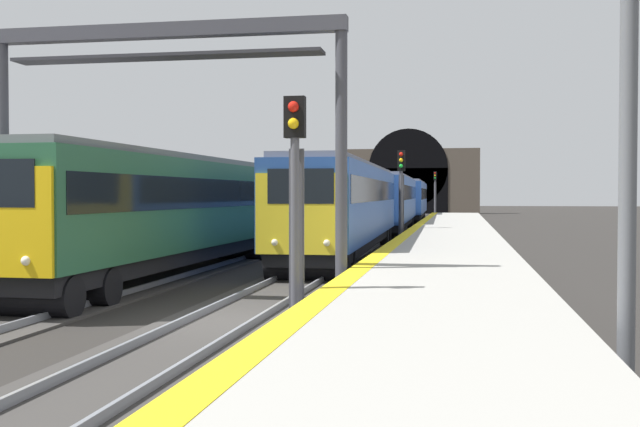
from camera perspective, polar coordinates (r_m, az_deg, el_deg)
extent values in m
plane|color=#282623|center=(16.18, -6.98, -8.14)|extent=(320.00, 320.00, 0.00)
cube|color=#9E9B93|center=(15.39, 8.79, -6.82)|extent=(112.00, 4.18, 0.97)
cube|color=yellow|center=(15.49, 1.95, -4.93)|extent=(112.00, 0.50, 0.01)
cube|color=#383533|center=(16.18, -6.98, -8.04)|extent=(160.00, 2.79, 0.06)
cube|color=gray|center=(16.39, -9.40, -7.55)|extent=(160.00, 0.07, 0.15)
cube|color=gray|center=(15.96, -4.51, -7.78)|extent=(160.00, 0.07, 0.15)
cube|color=#383533|center=(18.04, -20.91, -7.14)|extent=(160.00, 2.64, 0.06)
cube|color=gray|center=(17.66, -18.91, -6.96)|extent=(160.00, 0.07, 0.15)
cube|color=#264C99|center=(32.40, 1.93, 0.86)|extent=(20.52, 3.23, 2.85)
cube|color=black|center=(32.40, 1.93, 1.73)|extent=(19.70, 3.25, 0.87)
cube|color=slate|center=(32.42, 1.93, 3.56)|extent=(19.90, 2.80, 0.20)
cube|color=black|center=(32.46, 1.93, -1.98)|extent=(20.10, 2.89, 0.49)
cylinder|color=black|center=(23.43, -0.94, -4.07)|extent=(0.93, 2.61, 0.88)
cylinder|color=black|center=(25.20, -0.21, -3.68)|extent=(0.93, 2.61, 0.88)
cylinder|color=black|center=(39.79, 3.28, -1.79)|extent=(0.93, 2.61, 0.88)
cylinder|color=black|center=(41.58, 3.54, -1.65)|extent=(0.93, 2.61, 0.88)
cube|color=yellow|center=(22.26, -1.44, -0.02)|extent=(0.18, 2.70, 2.39)
cube|color=black|center=(22.20, -1.46, 2.05)|extent=(0.08, 1.97, 1.03)
sphere|color=#F2EACC|center=(22.10, 0.51, -2.22)|extent=(0.20, 0.20, 0.20)
sphere|color=#F2EACC|center=(22.39, -3.41, -2.17)|extent=(0.20, 0.20, 0.20)
cube|color=#264C99|center=(53.25, 5.26, 1.09)|extent=(20.52, 3.23, 2.85)
cube|color=black|center=(53.24, 5.26, 1.56)|extent=(19.70, 3.25, 0.90)
cube|color=slate|center=(53.26, 5.27, 2.74)|extent=(19.90, 2.80, 0.20)
cube|color=black|center=(53.28, 5.26, -0.63)|extent=(20.10, 2.89, 0.49)
cylinder|color=black|center=(44.41, 4.46, -1.45)|extent=(0.93, 2.61, 0.88)
cylinder|color=black|center=(46.20, 4.64, -1.34)|extent=(0.93, 2.61, 0.88)
cylinder|color=black|center=(60.39, 5.73, -0.68)|extent=(0.93, 2.61, 0.88)
cylinder|color=black|center=(62.19, 5.83, -0.62)|extent=(0.93, 2.61, 0.88)
cube|color=#264C99|center=(74.17, 6.72, 1.20)|extent=(20.52, 3.23, 2.85)
cube|color=black|center=(74.17, 6.72, 1.47)|extent=(19.70, 3.25, 0.99)
cube|color=slate|center=(74.18, 6.72, 2.37)|extent=(19.90, 2.80, 0.20)
cube|color=black|center=(74.20, 6.71, -0.04)|extent=(20.10, 2.89, 0.49)
cylinder|color=black|center=(65.43, 6.37, -0.52)|extent=(0.93, 2.61, 0.88)
cylinder|color=black|center=(67.23, 6.45, -0.46)|extent=(0.93, 2.61, 0.88)
cylinder|color=black|center=(81.18, 6.93, -0.13)|extent=(0.93, 2.61, 0.88)
cylinder|color=black|center=(82.98, 6.98, -0.10)|extent=(0.93, 2.61, 0.88)
cube|color=#235638|center=(25.29, -11.15, 0.69)|extent=(18.70, 3.08, 2.75)
cube|color=black|center=(25.29, -11.15, 1.50)|extent=(17.96, 3.09, 0.92)
cube|color=slate|center=(25.31, -11.17, 4.03)|extent=(18.14, 2.64, 0.20)
cube|color=black|center=(25.36, -11.13, -2.84)|extent=(18.33, 2.73, 0.52)
cylinder|color=black|center=(17.94, -21.44, -5.76)|extent=(0.98, 2.60, 0.94)
cylinder|color=black|center=(19.47, -18.57, -5.17)|extent=(0.98, 2.60, 0.94)
cylinder|color=black|center=(31.58, -6.57, -2.58)|extent=(0.98, 2.60, 0.94)
cylinder|color=black|center=(33.29, -5.62, -2.37)|extent=(0.98, 2.60, 0.94)
sphere|color=#F2EACC|center=(16.57, -21.12, -3.32)|extent=(0.20, 0.20, 0.20)
cube|color=#235638|center=(43.71, -1.87, 1.04)|extent=(18.70, 3.08, 2.75)
cube|color=black|center=(43.71, -1.87, 1.58)|extent=(17.96, 3.09, 0.90)
cube|color=slate|center=(43.72, -1.87, 2.97)|extent=(18.14, 2.64, 0.20)
cube|color=black|center=(43.75, -1.86, -1.01)|extent=(18.33, 2.73, 0.52)
cylinder|color=black|center=(35.67, -4.91, -2.11)|extent=(0.98, 2.60, 0.94)
cylinder|color=black|center=(37.40, -4.14, -1.95)|extent=(0.98, 2.60, 0.94)
cylinder|color=black|center=(50.18, -0.17, -1.07)|extent=(0.98, 2.60, 0.94)
cylinder|color=black|center=(51.95, 0.23, -0.98)|extent=(0.98, 2.60, 0.94)
cube|color=#235638|center=(62.59, 1.87, 1.17)|extent=(18.70, 3.08, 2.75)
cube|color=black|center=(62.59, 1.87, 1.51)|extent=(17.96, 3.09, 0.79)
cube|color=slate|center=(62.60, 1.87, 2.52)|extent=(18.14, 2.64, 0.20)
cube|color=black|center=(62.62, 1.87, -0.26)|extent=(18.33, 2.73, 0.52)
cylinder|color=black|center=(54.44, 0.45, -0.87)|extent=(0.98, 2.60, 0.94)
cylinder|color=black|center=(56.21, 0.79, -0.80)|extent=(0.98, 2.60, 0.94)
cylinder|color=black|center=(69.07, 2.75, -0.38)|extent=(0.98, 2.60, 0.94)
cylinder|color=black|center=(70.85, 2.96, -0.33)|extent=(0.98, 2.60, 0.94)
cylinder|color=#4C4C54|center=(13.85, -1.88, -2.02)|extent=(0.16, 0.16, 3.71)
cube|color=black|center=(13.89, -1.89, 7.21)|extent=(0.20, 0.38, 0.75)
cube|color=#4C4C54|center=(13.98, -1.76, -1.99)|extent=(0.04, 0.28, 3.34)
sphere|color=red|center=(13.78, -2.00, 7.98)|extent=(0.20, 0.20, 0.20)
sphere|color=yellow|center=(13.75, -2.00, 6.74)|extent=(0.20, 0.20, 0.20)
cylinder|color=#4C4C54|center=(39.01, 6.08, 0.34)|extent=(0.16, 0.16, 3.86)
cube|color=black|center=(39.04, 6.09, 3.94)|extent=(0.20, 0.38, 1.05)
cube|color=#4C4C54|center=(39.15, 6.10, 0.34)|extent=(0.04, 0.28, 3.48)
sphere|color=red|center=(38.92, 6.08, 4.43)|extent=(0.20, 0.20, 0.20)
sphere|color=yellow|center=(38.91, 6.08, 3.99)|extent=(0.20, 0.20, 0.20)
sphere|color=green|center=(38.90, 6.08, 3.55)|extent=(0.20, 0.20, 0.20)
cylinder|color=#4C4C54|center=(92.91, 8.60, 1.13)|extent=(0.16, 0.16, 4.36)
cube|color=black|center=(92.93, 8.60, 2.80)|extent=(0.20, 0.38, 1.05)
cube|color=#4C4C54|center=(93.05, 8.60, 1.14)|extent=(0.04, 0.28, 3.92)
sphere|color=red|center=(92.81, 8.60, 3.00)|extent=(0.20, 0.20, 0.20)
sphere|color=yellow|center=(92.80, 8.60, 2.82)|extent=(0.20, 0.20, 0.20)
sphere|color=green|center=(92.79, 8.60, 2.63)|extent=(0.20, 0.20, 0.20)
cylinder|color=#3F3F47|center=(20.88, -22.57, 2.82)|extent=(0.28, 0.28, 6.47)
cylinder|color=#3F3F47|center=(17.73, 1.60, 3.20)|extent=(0.28, 0.28, 6.47)
cube|color=#3F3F47|center=(19.28, -11.54, 13.24)|extent=(0.36, 8.92, 0.35)
cube|color=#2D2D33|center=(19.17, -11.53, 11.41)|extent=(0.70, 7.78, 0.08)
cube|color=#51473D|center=(106.81, 6.64, 2.41)|extent=(2.29, 19.41, 8.94)
cube|color=black|center=(105.61, 6.59, 1.70)|extent=(0.12, 10.87, 6.26)
cylinder|color=black|center=(105.66, 6.60, 3.39)|extent=(0.12, 10.87, 10.87)
cylinder|color=#595B60|center=(10.42, 22.07, 9.30)|extent=(0.22, 0.22, 8.28)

